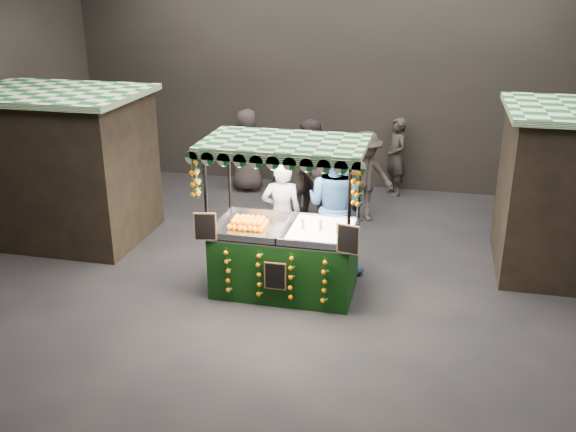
# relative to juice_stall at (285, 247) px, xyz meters

# --- Properties ---
(ground) EXTENTS (12.00, 12.00, 0.00)m
(ground) POSITION_rel_juice_stall_xyz_m (0.10, 0.24, -0.71)
(ground) COLOR black
(ground) RESTS_ON ground
(market_hall) EXTENTS (12.10, 10.10, 5.05)m
(market_hall) POSITION_rel_juice_stall_xyz_m (0.10, 0.24, 2.67)
(market_hall) COLOR black
(market_hall) RESTS_ON ground
(neighbour_stall_left) EXTENTS (3.00, 2.20, 2.60)m
(neighbour_stall_left) POSITION_rel_juice_stall_xyz_m (-4.30, 1.24, 0.60)
(neighbour_stall_left) COLOR black
(neighbour_stall_left) RESTS_ON ground
(juice_stall) EXTENTS (2.36, 1.39, 2.29)m
(juice_stall) POSITION_rel_juice_stall_xyz_m (0.00, 0.00, 0.00)
(juice_stall) COLOR black
(juice_stall) RESTS_ON ground
(vendor_grey) EXTENTS (0.70, 0.54, 1.73)m
(vendor_grey) POSITION_rel_juice_stall_xyz_m (-0.27, 0.89, 0.16)
(vendor_grey) COLOR gray
(vendor_grey) RESTS_ON ground
(vendor_blue) EXTENTS (1.26, 1.15, 2.11)m
(vendor_blue) POSITION_rel_juice_stall_xyz_m (0.59, 0.94, 0.35)
(vendor_blue) COLOR navy
(vendor_blue) RESTS_ON ground
(shopper_0) EXTENTS (0.74, 0.54, 1.85)m
(shopper_0) POSITION_rel_juice_stall_xyz_m (-4.38, 2.38, 0.22)
(shopper_0) COLOR black
(shopper_0) RESTS_ON ground
(shopper_1) EXTENTS (1.18, 1.11, 1.92)m
(shopper_1) POSITION_rel_juice_stall_xyz_m (-0.21, 3.03, 0.25)
(shopper_1) COLOR #292221
(shopper_1) RESTS_ON ground
(shopper_2) EXTENTS (1.03, 0.65, 1.63)m
(shopper_2) POSITION_rel_juice_stall_xyz_m (-0.45, 2.64, 0.11)
(shopper_2) COLOR black
(shopper_2) RESTS_ON ground
(shopper_3) EXTENTS (1.28, 1.04, 1.72)m
(shopper_3) POSITION_rel_juice_stall_xyz_m (0.78, 3.18, 0.15)
(shopper_3) COLOR #2D2725
(shopper_3) RESTS_ON ground
(shopper_4) EXTENTS (0.91, 0.63, 1.77)m
(shopper_4) POSITION_rel_juice_stall_xyz_m (-1.88, 4.43, 0.18)
(shopper_4) COLOR #2D2625
(shopper_4) RESTS_ON ground
(shopper_6) EXTENTS (0.65, 0.72, 1.65)m
(shopper_6) POSITION_rel_juice_stall_xyz_m (1.24, 4.84, 0.12)
(shopper_6) COLOR #2B2723
(shopper_6) RESTS_ON ground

